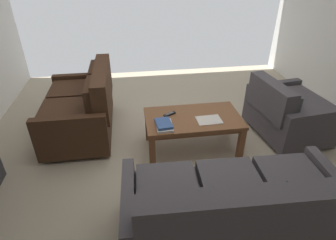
# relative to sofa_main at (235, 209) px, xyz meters

# --- Properties ---
(ground_plane) EXTENTS (5.20, 5.84, 0.01)m
(ground_plane) POSITION_rel_sofa_main_xyz_m (0.22, -1.19, -0.36)
(ground_plane) COLOR #B7A88E
(sofa_main) EXTENTS (1.87, 0.91, 0.82)m
(sofa_main) POSITION_rel_sofa_main_xyz_m (0.00, 0.00, 0.00)
(sofa_main) COLOR black
(sofa_main) RESTS_ON ground
(loveseat_near) EXTENTS (0.87, 1.39, 0.92)m
(loveseat_near) POSITION_rel_sofa_main_xyz_m (1.43, -1.94, 0.03)
(loveseat_near) COLOR black
(loveseat_near) RESTS_ON ground
(coffee_table) EXTENTS (1.15, 0.66, 0.47)m
(coffee_table) POSITION_rel_sofa_main_xyz_m (0.05, -1.33, 0.04)
(coffee_table) COLOR brown
(coffee_table) RESTS_ON ground
(armchair_side) EXTENTS (0.96, 1.09, 0.81)m
(armchair_side) POSITION_rel_sofa_main_xyz_m (-1.26, -1.47, -0.01)
(armchair_side) COLOR black
(armchair_side) RESTS_ON ground
(book_stack) EXTENTS (0.20, 0.27, 0.06)m
(book_stack) POSITION_rel_sofa_main_xyz_m (0.43, -1.16, 0.14)
(book_stack) COLOR silver
(book_stack) RESTS_ON coffee_table
(tv_remote) EXTENTS (0.16, 0.12, 0.02)m
(tv_remote) POSITION_rel_sofa_main_xyz_m (0.33, -1.43, 0.12)
(tv_remote) COLOR black
(tv_remote) RESTS_ON coffee_table
(loose_magazine) EXTENTS (0.30, 0.22, 0.01)m
(loose_magazine) POSITION_rel_sofa_main_xyz_m (-0.11, -1.23, 0.11)
(loose_magazine) COLOR silver
(loose_magazine) RESTS_ON coffee_table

